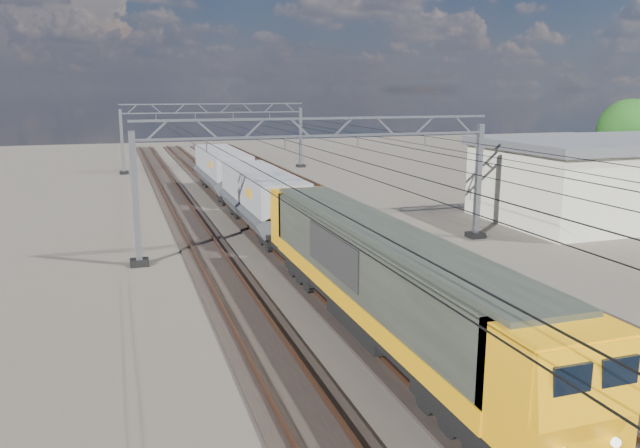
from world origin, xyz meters
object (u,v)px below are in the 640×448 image
object	(u,v)px
hopper_wagon_lead	(262,195)
tree_far	(635,134)
catenary_gantry_far	(215,134)
locomotive	(379,274)
industrial_shed	(624,178)
hopper_wagon_mid	(222,168)
catenary_gantry_mid	(322,179)

from	to	relation	value
hopper_wagon_lead	tree_far	distance (m)	32.71
catenary_gantry_far	locomotive	distance (m)	48.22
hopper_wagon_lead	industrial_shed	size ratio (longest dim) A/B	0.70
catenary_gantry_far	hopper_wagon_mid	xyz separation A→B (m)	(-2.00, -16.26, -1.67)
hopper_wagon_lead	industrial_shed	distance (m)	24.27
catenary_gantry_far	locomotive	xyz separation A→B (m)	(-2.00, -48.15, -1.58)
industrial_shed	hopper_wagon_lead	bearing A→B (deg)	171.60
catenary_gantry_mid	hopper_wagon_mid	world-z (taller)	catenary_gantry_mid
tree_far	hopper_wagon_lead	bearing A→B (deg)	-172.52
locomotive	hopper_wagon_mid	size ratio (longest dim) A/B	1.62
hopper_wagon_mid	industrial_shed	xyz separation A→B (m)	(24.00, -17.74, 0.49)
hopper_wagon_lead	tree_far	size ratio (longest dim) A/B	1.66
catenary_gantry_far	hopper_wagon_mid	size ratio (longest dim) A/B	1.53
tree_far	industrial_shed	bearing A→B (deg)	-136.88
hopper_wagon_lead	hopper_wagon_mid	xyz separation A→B (m)	(0.00, 14.20, 0.00)
hopper_wagon_lead	hopper_wagon_mid	distance (m)	14.20
hopper_wagon_mid	catenary_gantry_far	bearing A→B (deg)	82.98
hopper_wagon_lead	tree_far	bearing A→B (deg)	7.48
catenary_gantry_mid	hopper_wagon_mid	size ratio (longest dim) A/B	1.53
catenary_gantry_far	hopper_wagon_lead	world-z (taller)	catenary_gantry_far
locomotive	hopper_wagon_lead	size ratio (longest dim) A/B	1.62
locomotive	catenary_gantry_mid	bearing A→B (deg)	80.65
industrial_shed	locomotive	bearing A→B (deg)	-149.48
catenary_gantry_far	hopper_wagon_mid	distance (m)	16.46
catenary_gantry_mid	hopper_wagon_lead	xyz separation A→B (m)	(-2.00, 5.54, -1.67)
catenary_gantry_far	industrial_shed	xyz separation A→B (m)	(22.00, -34.00, -1.18)
hopper_wagon_mid	tree_far	distance (m)	33.93
catenary_gantry_mid	catenary_gantry_far	world-z (taller)	same
hopper_wagon_lead	tree_far	world-z (taller)	tree_far
catenary_gantry_mid	locomotive	distance (m)	12.42
hopper_wagon_lead	catenary_gantry_mid	bearing A→B (deg)	-70.16
catenary_gantry_far	industrial_shed	distance (m)	40.51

